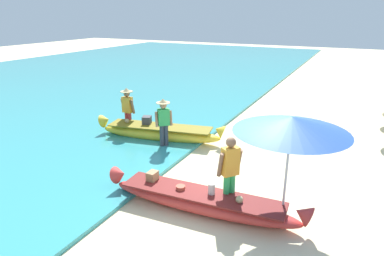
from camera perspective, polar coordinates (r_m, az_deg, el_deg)
ground_plane at (r=8.19m, az=6.19°, el=-12.09°), size 80.00×80.00×0.00m
sea at (r=22.38m, az=-21.51°, el=6.98°), size 24.00×56.00×0.10m
boat_red_foreground at (r=7.64m, az=1.55°, el=-12.25°), size 4.72×0.96×0.73m
boat_yellow_midground at (r=11.67m, az=-5.47°, el=-0.72°), size 4.59×1.61×0.82m
person_vendor_hatted at (r=10.75m, az=-4.84°, el=1.33°), size 0.53×0.52×1.67m
person_tourist_customer at (r=7.36m, az=6.44°, el=-7.12°), size 0.50×0.56×1.75m
person_vendor_assistant at (r=12.39m, az=-10.89°, el=3.48°), size 0.57×0.44×1.68m
patio_umbrella_large at (r=6.67m, az=16.50°, el=0.49°), size 2.24×2.24×2.36m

